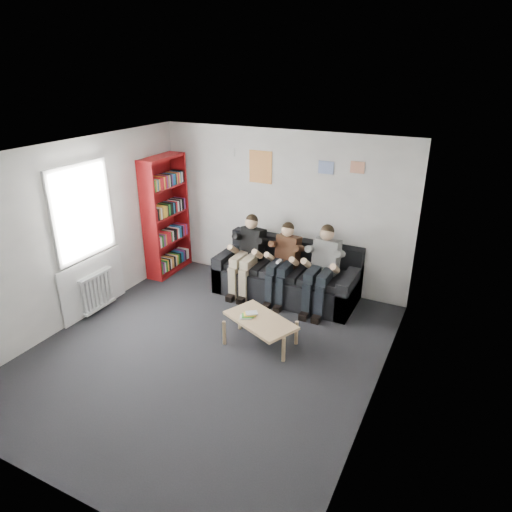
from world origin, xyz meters
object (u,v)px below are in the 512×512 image
at_px(bookshelf, 166,216).
at_px(coffee_table, 260,322).
at_px(sofa, 287,277).
at_px(person_left, 247,255).
at_px(person_right, 321,269).
at_px(person_middle, 283,263).

distance_m(bookshelf, coffee_table, 3.10).
distance_m(sofa, coffee_table, 1.57).
xyz_separation_m(person_left, person_right, (1.32, -0.00, 0.01)).
bearing_deg(sofa, person_left, -162.50).
relative_size(sofa, person_right, 1.72).
distance_m(coffee_table, person_left, 1.66).
distance_m(coffee_table, person_right, 1.44).
relative_size(person_left, person_middle, 1.03).
xyz_separation_m(coffee_table, person_left, (-0.91, 1.35, 0.33)).
height_order(sofa, person_left, person_left).
bearing_deg(bookshelf, coffee_table, -30.89).
distance_m(bookshelf, person_middle, 2.42).
height_order(sofa, bookshelf, bookshelf).
bearing_deg(coffee_table, person_left, 124.05).
bearing_deg(person_middle, person_left, -173.07).
relative_size(person_middle, person_right, 0.96).
bearing_deg(person_left, bookshelf, -173.97).
xyz_separation_m(bookshelf, person_middle, (2.38, -0.11, -0.42)).
xyz_separation_m(bookshelf, person_left, (1.72, -0.11, -0.41)).
xyz_separation_m(sofa, coffee_table, (0.25, -1.55, 0.03)).
bearing_deg(coffee_table, bookshelf, 150.99).
height_order(bookshelf, person_middle, bookshelf).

